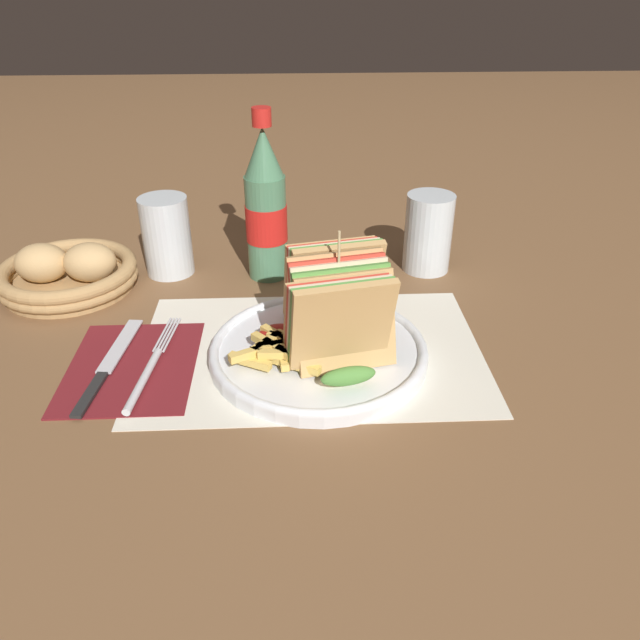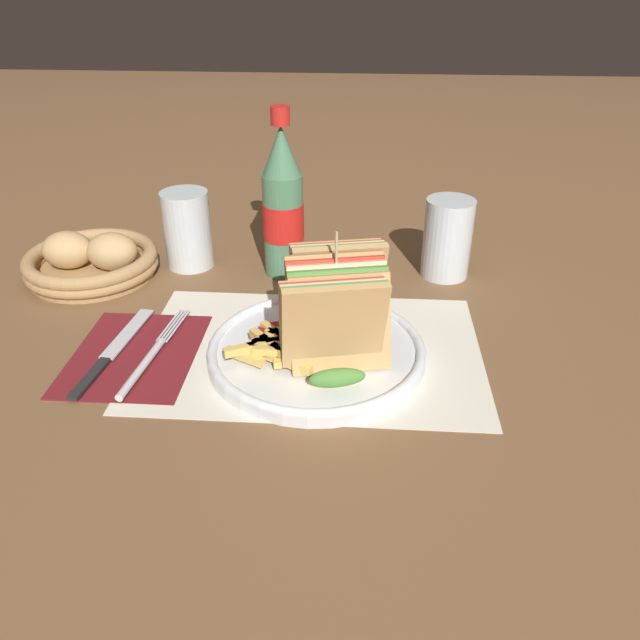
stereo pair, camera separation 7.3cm
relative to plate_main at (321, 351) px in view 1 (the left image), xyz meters
The scene contains 13 objects.
ground_plane 0.02m from the plate_main, 100.08° to the right, with size 4.00×4.00×0.00m, color brown.
placemat 0.02m from the plate_main, 127.44° to the left, with size 0.41×0.27×0.00m.
plate_main is the anchor object (origin of this frame).
club_sandwich 0.06m from the plate_main, ahead, with size 0.13×0.20×0.15m.
fries_pile 0.06m from the plate_main, 151.71° to the right, with size 0.10×0.08×0.02m.
ketchup_blob 0.05m from the plate_main, behind, with size 0.05×0.04×0.02m.
napkin 0.22m from the plate_main, behind, with size 0.14×0.18×0.00m.
fork 0.20m from the plate_main, behind, with size 0.03×0.19×0.01m.
knife 0.24m from the plate_main, behind, with size 0.04×0.19×0.00m.
coke_bottle_near 0.25m from the plate_main, 106.54° to the left, with size 0.06×0.06×0.24m.
glass_near 0.29m from the plate_main, 54.15° to the left, with size 0.07×0.07×0.11m.
glass_far 0.32m from the plate_main, 131.51° to the left, with size 0.07×0.07×0.11m.
bread_basket 0.40m from the plate_main, 150.83° to the left, with size 0.19×0.19×0.07m.
Camera 1 is at (-0.03, -0.59, 0.41)m, focal length 35.00 mm.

